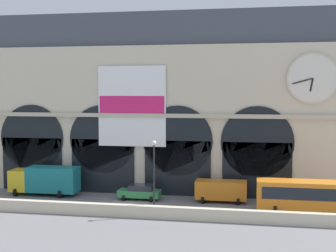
{
  "coord_description": "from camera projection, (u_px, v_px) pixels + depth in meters",
  "views": [
    {
      "loc": [
        12.02,
        -44.09,
        11.4
      ],
      "look_at": [
        3.16,
        5.0,
        7.57
      ],
      "focal_mm": 49.63,
      "sensor_mm": 36.0,
      "label": 1
    }
  ],
  "objects": [
    {
      "name": "box_truck_midwest",
      "position": [
        45.0,
        180.0,
        50.5
      ],
      "size": [
        7.5,
        2.91,
        3.12
      ],
      "color": "gold",
      "rests_on": "ground"
    },
    {
      "name": "quay_parapet_wall",
      "position": [
        116.0,
        210.0,
        42.05
      ],
      "size": [
        90.0,
        0.7,
        1.11
      ],
      "primitive_type": "cube",
      "color": "beige",
      "rests_on": "ground"
    },
    {
      "name": "station_building",
      "position": [
        145.0,
        105.0,
        53.0
      ],
      "size": [
        43.8,
        5.68,
        19.98
      ],
      "color": "beige",
      "rests_on": "ground"
    },
    {
      "name": "bus_east",
      "position": [
        318.0,
        196.0,
        42.37
      ],
      "size": [
        11.0,
        3.25,
        3.1
      ],
      "color": "orange",
      "rests_on": "ground"
    },
    {
      "name": "street_lamp_quayside",
      "position": [
        154.0,
        168.0,
        41.94
      ],
      "size": [
        0.44,
        0.44,
        6.9
      ],
      "color": "black",
      "rests_on": "ground"
    },
    {
      "name": "van_mideast",
      "position": [
        221.0,
        190.0,
        47.41
      ],
      "size": [
        5.2,
        2.48,
        2.2
      ],
      "color": "orange",
      "rests_on": "ground"
    },
    {
      "name": "car_center",
      "position": [
        140.0,
        192.0,
        48.52
      ],
      "size": [
        4.4,
        2.22,
        1.55
      ],
      "color": "#2D7A42",
      "rests_on": "ground"
    },
    {
      "name": "ground_plane",
      "position": [
        128.0,
        205.0,
        46.27
      ],
      "size": [
        200.0,
        200.0,
        0.0
      ],
      "primitive_type": "plane",
      "color": "slate"
    }
  ]
}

